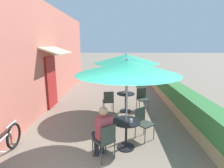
# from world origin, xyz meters

# --- Properties ---
(cafe_facade_wall) EXTENTS (0.98, 11.29, 4.20)m
(cafe_facade_wall) POSITION_xyz_m (-2.54, 5.51, 2.09)
(cafe_facade_wall) COLOR #C66B5B
(cafe_facade_wall) RESTS_ON ground_plane
(planter_hedge) EXTENTS (0.60, 10.29, 1.01)m
(planter_hedge) POSITION_xyz_m (2.75, 5.54, 0.54)
(planter_hedge) COLOR tan
(planter_hedge) RESTS_ON ground_plane
(patio_table_near) EXTENTS (0.70, 0.70, 0.73)m
(patio_table_near) POSITION_xyz_m (0.60, 2.06, 0.50)
(patio_table_near) COLOR black
(patio_table_near) RESTS_ON ground_plane
(patio_umbrella_near) EXTENTS (2.42, 2.42, 2.28)m
(patio_umbrella_near) POSITION_xyz_m (0.60, 2.06, 2.07)
(patio_umbrella_near) COLOR #B7B7BC
(patio_umbrella_near) RESTS_ON ground_plane
(cafe_chair_near_left) EXTENTS (0.56, 0.56, 0.87)m
(cafe_chair_near_left) POSITION_xyz_m (0.12, 1.56, 0.52)
(cafe_chair_near_left) COLOR #384238
(cafe_chair_near_left) RESTS_ON ground_plane
(seated_patron_near_left) EXTENTS (0.50, 0.51, 1.25)m
(seated_patron_near_left) POSITION_xyz_m (0.05, 1.65, 0.69)
(seated_patron_near_left) COLOR #23232D
(seated_patron_near_left) RESTS_ON ground_plane
(cafe_chair_near_right) EXTENTS (0.56, 0.56, 0.87)m
(cafe_chair_near_right) POSITION_xyz_m (1.08, 2.55, 0.52)
(cafe_chair_near_right) COLOR #384238
(cafe_chair_near_right) RESTS_ON ground_plane
(coffee_cup_near) EXTENTS (0.07, 0.07, 0.09)m
(coffee_cup_near) POSITION_xyz_m (0.71, 1.97, 0.77)
(coffee_cup_near) COLOR white
(coffee_cup_near) RESTS_ON patio_table_near
(patio_table_mid) EXTENTS (0.70, 0.70, 0.73)m
(patio_table_mid) POSITION_xyz_m (0.70, 4.59, 0.50)
(patio_table_mid) COLOR black
(patio_table_mid) RESTS_ON ground_plane
(patio_umbrella_mid) EXTENTS (2.42, 2.42, 2.28)m
(patio_umbrella_mid) POSITION_xyz_m (0.70, 4.59, 2.07)
(patio_umbrella_mid) COLOR #B7B7BC
(patio_umbrella_mid) RESTS_ON ground_plane
(cafe_chair_mid_left) EXTENTS (0.47, 0.47, 0.87)m
(cafe_chair_mid_left) POSITION_xyz_m (1.36, 4.79, 0.52)
(cafe_chair_mid_left) COLOR #384238
(cafe_chair_mid_left) RESTS_ON ground_plane
(cafe_chair_mid_right) EXTENTS (0.47, 0.47, 0.87)m
(cafe_chair_mid_right) POSITION_xyz_m (0.03, 4.39, 0.52)
(cafe_chair_mid_right) COLOR #384238
(cafe_chair_mid_right) RESTS_ON ground_plane
(coffee_cup_mid) EXTENTS (0.07, 0.07, 0.09)m
(coffee_cup_mid) POSITION_xyz_m (0.64, 4.64, 0.77)
(coffee_cup_mid) COLOR white
(coffee_cup_mid) RESTS_ON patio_table_mid
(bicycle_leaning) EXTENTS (0.17, 1.73, 0.73)m
(bicycle_leaning) POSITION_xyz_m (-2.20, 1.43, 0.34)
(bicycle_leaning) COLOR black
(bicycle_leaning) RESTS_ON ground_plane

